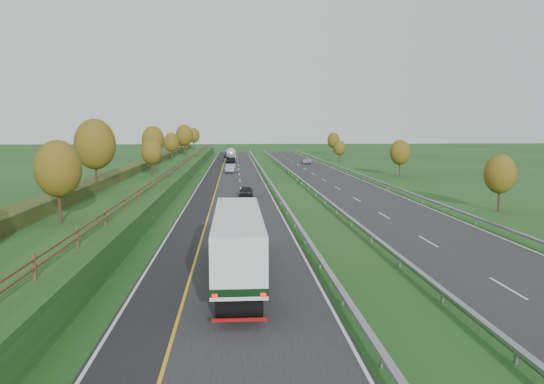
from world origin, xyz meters
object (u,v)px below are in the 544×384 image
Objects in this scene: car_small_far at (228,155)px; car_oncoming at (307,161)px; road_tanker at (231,155)px; box_lorry at (238,240)px; car_silver_mid at (231,168)px; car_dark_near at (246,192)px.

car_small_far is 33.38m from car_oncoming.
box_lorry is at bearing -89.42° from road_tanker.
road_tanker is 20.47m from car_oncoming.
road_tanker is 2.18× the size of car_small_far.
car_oncoming is (18.19, 24.00, -0.17)m from car_silver_mid.
car_small_far is (-3.41, 88.11, 0.01)m from car_dark_near.
box_lorry reaches higher than car_dark_near.
box_lorry is 3.55× the size of car_oncoming.
car_oncoming is at bearing 59.49° from car_silver_mid.
car_small_far is at bearing 93.38° from road_tanker.
box_lorry reaches higher than road_tanker.
car_small_far is at bearing 90.99° from box_lorry.
road_tanker is at bearing 94.22° from car_dark_near.
road_tanker is at bearing 90.58° from box_lorry.
box_lorry is 36.18m from car_dark_near.
road_tanker is at bearing -88.61° from car_small_far.
car_dark_near is 0.94× the size of car_oncoming.
car_silver_mid is (-0.90, 73.10, -1.49)m from box_lorry.
car_silver_mid is (-2.15, 36.97, 0.07)m from car_dark_near.
box_lorry is 73.12m from car_silver_mid.
box_lorry is 1.45× the size of road_tanker.
road_tanker is (-1.08, 106.05, -0.47)m from box_lorry.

